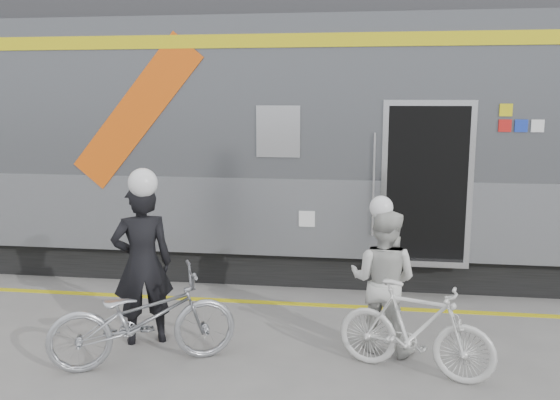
% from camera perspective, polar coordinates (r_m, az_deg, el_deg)
% --- Properties ---
extents(ground, '(90.00, 90.00, 0.00)m').
position_cam_1_polar(ground, '(6.22, -9.44, -16.21)').
color(ground, slate).
rests_on(ground, ground).
extents(train, '(24.00, 3.17, 4.10)m').
position_cam_1_polar(train, '(9.62, -0.02, 5.99)').
color(train, black).
rests_on(train, ground).
extents(safety_strip, '(24.00, 0.12, 0.01)m').
position_cam_1_polar(safety_strip, '(8.13, -4.87, -9.63)').
color(safety_strip, gold).
rests_on(safety_strip, ground).
extents(man, '(0.78, 0.67, 1.80)m').
position_cam_1_polar(man, '(6.73, -13.10, -6.03)').
color(man, black).
rests_on(man, ground).
extents(bicycle_left, '(1.99, 1.39, 0.99)m').
position_cam_1_polar(bicycle_left, '(6.31, -13.03, -11.03)').
color(bicycle_left, '#A1A3A8').
rests_on(bicycle_left, ground).
extents(woman, '(0.91, 0.80, 1.55)m').
position_cam_1_polar(woman, '(6.50, 9.90, -7.66)').
color(woman, beige).
rests_on(woman, ground).
extents(bicycle_right, '(1.63, 0.94, 0.94)m').
position_cam_1_polar(bicycle_right, '(6.10, 12.85, -12.01)').
color(bicycle_right, silver).
rests_on(bicycle_right, ground).
extents(helmet_man, '(0.31, 0.31, 0.31)m').
position_cam_1_polar(helmet_man, '(6.53, -13.46, 2.94)').
color(helmet_man, white).
rests_on(helmet_man, man).
extents(helmet_woman, '(0.25, 0.25, 0.25)m').
position_cam_1_polar(helmet_woman, '(6.28, 10.15, 0.20)').
color(helmet_woman, white).
rests_on(helmet_woman, woman).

